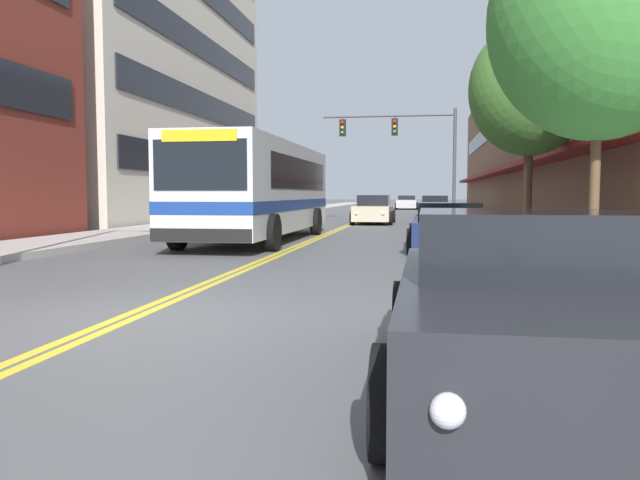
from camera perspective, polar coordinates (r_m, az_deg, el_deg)
name	(u,v)px	position (r m, az deg, el deg)	size (l,w,h in m)	color
ground_plane	(372,215)	(44.24, 4.80, 2.27)	(240.00, 240.00, 0.00)	#565659
sidewalk_left	(276,214)	(45.35, -4.05, 2.43)	(3.00, 106.00, 0.17)	#B2ADA5
sidewalk_right	(474,215)	(44.22, 13.89, 2.27)	(3.00, 106.00, 0.17)	#B2ADA5
centre_line	(372,215)	(44.24, 4.80, 2.27)	(0.34, 106.00, 0.01)	yellow
office_tower_left	(104,23)	(40.03, -19.12, 18.26)	(12.08, 22.64, 22.74)	beige
storefront_row_right	(563,137)	(45.16, 21.36, 8.79)	(9.10, 68.00, 10.65)	brown
city_bus	(261,187)	(20.57, -5.44, 4.87)	(2.95, 11.11, 3.10)	silver
car_red_parked_left_near	(299,207)	(40.54, -1.94, 3.00)	(2.10, 4.80, 1.35)	maroon
car_slate_blue_parked_left_mid	(263,213)	(31.15, -5.22, 2.50)	(1.97, 4.59, 1.21)	#475675
car_charcoal_parked_right_foreground	(521,310)	(4.98, 17.90, -6.08)	(2.04, 4.35, 1.40)	#232328
car_black_parked_right_mid	(435,207)	(42.65, 10.44, 3.00)	(2.21, 4.34, 1.40)	black
car_navy_parked_right_far	(449,228)	(17.30, 11.68, 1.12)	(2.17, 4.85, 1.28)	#19234C
car_silver_moving_lead	(407,203)	(61.27, 7.93, 3.39)	(2.14, 4.57, 1.34)	#B7B7BC
car_champagne_moving_second	(374,210)	(31.92, 4.93, 2.71)	(2.07, 4.64, 1.45)	beige
traffic_signal_mast	(407,141)	(34.84, 7.96, 8.98)	(7.29, 0.38, 6.13)	#47474C
street_tree_right_near	(600,18)	(11.86, 24.23, 17.99)	(3.66, 3.66, 6.26)	brown
street_tree_right_mid	(530,90)	(19.87, 18.65, 12.90)	(3.56, 3.56, 6.39)	brown
fire_hydrant	(505,225)	(18.93, 16.60, 1.33)	(0.32, 0.24, 0.90)	red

